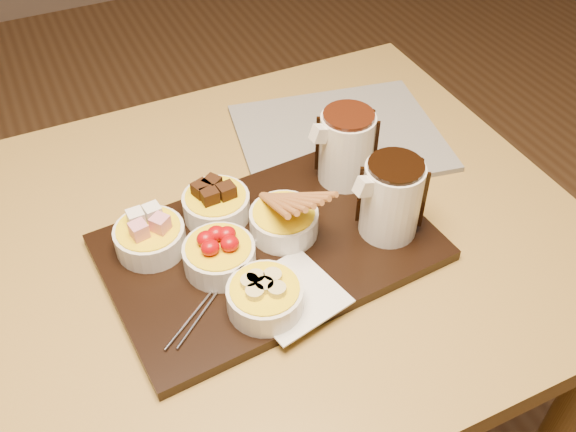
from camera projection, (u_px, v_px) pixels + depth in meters
name	position (u px, v px, depth m)	size (l,w,h in m)	color
dining_table	(192.00, 296.00, 1.00)	(1.20, 0.80, 0.75)	#A0803B
serving_board	(269.00, 247.00, 0.93)	(0.46, 0.30, 0.02)	black
napkin	(292.00, 295.00, 0.85)	(0.12, 0.12, 0.00)	white
bowl_marshmallows	(150.00, 239.00, 0.90)	(0.10, 0.10, 0.04)	silver
bowl_cake	(216.00, 206.00, 0.95)	(0.10, 0.10, 0.04)	silver
bowl_strawberries	(219.00, 257.00, 0.88)	(0.10, 0.10, 0.04)	silver
bowl_biscotti	(284.00, 222.00, 0.93)	(0.10, 0.10, 0.04)	silver
bowl_bananas	(265.00, 298.00, 0.83)	(0.10, 0.10, 0.04)	silver
pitcher_dark_chocolate	(391.00, 200.00, 0.91)	(0.08, 0.08, 0.12)	silver
pitcher_milk_chocolate	(346.00, 148.00, 0.99)	(0.08, 0.08, 0.12)	silver
fondue_skewers	(222.00, 279.00, 0.87)	(0.26, 0.03, 0.01)	silver
newspaper	(339.00, 137.00, 1.13)	(0.35, 0.28, 0.01)	beige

